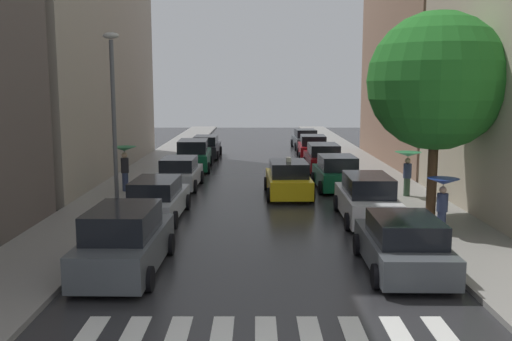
{
  "coord_description": "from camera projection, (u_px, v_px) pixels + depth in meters",
  "views": [
    {
      "loc": [
        -0.21,
        -7.96,
        4.98
      ],
      "look_at": [
        -0.24,
        15.83,
        1.38
      ],
      "focal_mm": 39.05,
      "sensor_mm": 36.0,
      "label": 1
    }
  ],
  "objects": [
    {
      "name": "pedestrian_near_tree",
      "position": [
        125.0,
        158.0,
        25.75
      ],
      "size": [
        1.12,
        1.12,
        2.08
      ],
      "rotation": [
        0.0,
        0.0,
        4.82
      ],
      "color": "navy",
      "rests_on": "sidewalk_left"
    },
    {
      "name": "parked_car_right_third",
      "position": [
        337.0,
        174.0,
        27.05
      ],
      "size": [
        2.18,
        4.07,
        1.67
      ],
      "rotation": [
        0.0,
        0.0,
        1.6
      ],
      "color": "#0C4C2D",
      "rests_on": "ground"
    },
    {
      "name": "lamp_post_left",
      "position": [
        114.0,
        111.0,
        20.86
      ],
      "size": [
        0.6,
        0.28,
        6.8
      ],
      "color": "#595B60",
      "rests_on": "sidewalk_left"
    },
    {
      "name": "sidewalk_right",
      "position": [
        372.0,
        172.0,
        32.33
      ],
      "size": [
        3.0,
        72.0,
        0.15
      ],
      "primitive_type": "cube",
      "color": "gray",
      "rests_on": "ground"
    },
    {
      "name": "parked_car_left_fifth",
      "position": [
        207.0,
        147.0,
        39.2
      ],
      "size": [
        2.01,
        4.49,
        1.56
      ],
      "rotation": [
        0.0,
        0.0,
        1.56
      ],
      "color": "black",
      "rests_on": "ground"
    },
    {
      "name": "parked_car_right_fourth",
      "position": [
        324.0,
        158.0,
        32.88
      ],
      "size": [
        2.12,
        4.66,
        1.64
      ],
      "rotation": [
        0.0,
        0.0,
        1.57
      ],
      "color": "maroon",
      "rests_on": "ground"
    },
    {
      "name": "street_tree_right",
      "position": [
        437.0,
        81.0,
        19.97
      ],
      "size": [
        4.98,
        4.98,
        7.52
      ],
      "color": "#513823",
      "rests_on": "sidewalk_right"
    },
    {
      "name": "parked_car_left_nearest",
      "position": [
        126.0,
        242.0,
        14.97
      ],
      "size": [
        2.14,
        4.63,
        1.81
      ],
      "rotation": [
        0.0,
        0.0,
        1.55
      ],
      "color": "#474C51",
      "rests_on": "ground"
    },
    {
      "name": "pedestrian_foreground",
      "position": [
        444.0,
        193.0,
        18.21
      ],
      "size": [
        1.02,
        1.02,
        1.86
      ],
      "rotation": [
        0.0,
        0.0,
        0.71
      ],
      "color": "navy",
      "rests_on": "sidewalk_right"
    },
    {
      "name": "pedestrian_by_kerb",
      "position": [
        409.0,
        163.0,
        24.57
      ],
      "size": [
        1.16,
        1.16,
        1.97
      ],
      "rotation": [
        0.0,
        0.0,
        0.15
      ],
      "color": "#38513D",
      "rests_on": "sidewalk_right"
    },
    {
      "name": "crosswalk_stripes",
      "position": [
        267.0,
        339.0,
        11.05
      ],
      "size": [
        7.65,
        2.2,
        0.01
      ],
      "color": "silver",
      "rests_on": "ground"
    },
    {
      "name": "parked_car_right_nearest",
      "position": [
        404.0,
        245.0,
        15.03
      ],
      "size": [
        2.2,
        4.32,
        1.55
      ],
      "rotation": [
        0.0,
        0.0,
        1.55
      ],
      "color": "#474C51",
      "rests_on": "ground"
    },
    {
      "name": "sidewalk_left",
      "position": [
        149.0,
        172.0,
        32.35
      ],
      "size": [
        3.0,
        72.0,
        0.15
      ],
      "primitive_type": "cube",
      "color": "gray",
      "rests_on": "ground"
    },
    {
      "name": "parked_car_right_sixth",
      "position": [
        306.0,
        140.0,
        44.79
      ],
      "size": [
        2.14,
        4.19,
        1.58
      ],
      "rotation": [
        0.0,
        0.0,
        1.62
      ],
      "color": "#474C51",
      "rests_on": "ground"
    },
    {
      "name": "parked_car_left_third",
      "position": [
        180.0,
        173.0,
        27.47
      ],
      "size": [
        2.08,
        4.24,
        1.54
      ],
      "rotation": [
        0.0,
        0.0,
        1.55
      ],
      "color": "#B2B7BF",
      "rests_on": "ground"
    },
    {
      "name": "taxi_midroad",
      "position": [
        289.0,
        180.0,
        25.42
      ],
      "size": [
        2.16,
        4.41,
        1.81
      ],
      "rotation": [
        0.0,
        0.0,
        1.6
      ],
      "color": "yellow",
      "rests_on": "ground"
    },
    {
      "name": "parked_car_right_fifth",
      "position": [
        313.0,
        148.0,
        38.49
      ],
      "size": [
        2.18,
        4.29,
        1.66
      ],
      "rotation": [
        0.0,
        0.0,
        1.54
      ],
      "color": "maroon",
      "rests_on": "ground"
    },
    {
      "name": "parked_car_right_second",
      "position": [
        367.0,
        199.0,
        20.74
      ],
      "size": [
        2.06,
        4.78,
        1.75
      ],
      "rotation": [
        0.0,
        0.0,
        1.55
      ],
      "color": "silver",
      "rests_on": "ground"
    },
    {
      "name": "building_right_mid",
      "position": [
        434.0,
        42.0,
        35.1
      ],
      "size": [
        6.0,
        15.67,
        15.52
      ],
      "primitive_type": "cube",
      "color": "#8C6B56",
      "rests_on": "ground"
    },
    {
      "name": "parked_car_left_second",
      "position": [
        158.0,
        200.0,
        21.03
      ],
      "size": [
        2.12,
        4.7,
        1.56
      ],
      "rotation": [
        0.0,
        0.0,
        1.54
      ],
      "color": "#B2B7BF",
      "rests_on": "ground"
    },
    {
      "name": "ground_plane",
      "position": [
        260.0,
        173.0,
        32.35
      ],
      "size": [
        28.0,
        72.0,
        0.04
      ],
      "primitive_type": "cube",
      "color": "#2A2A2C"
    },
    {
      "name": "parked_car_left_fourth",
      "position": [
        194.0,
        156.0,
        33.58
      ],
      "size": [
        2.23,
        4.85,
        1.81
      ],
      "rotation": [
        0.0,
        0.0,
        1.6
      ],
      "color": "#0C4C2D",
      "rests_on": "ground"
    }
  ]
}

